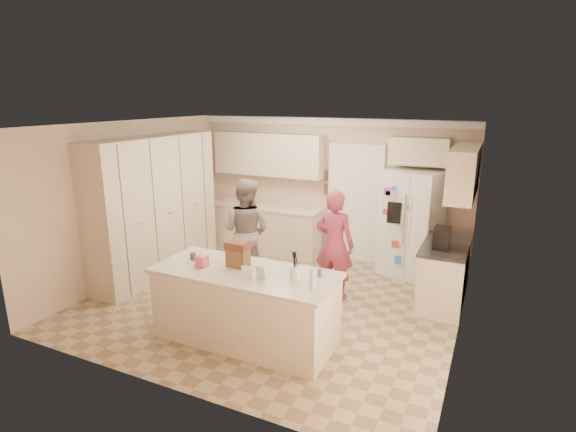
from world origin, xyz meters
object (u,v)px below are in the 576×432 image
at_px(island_base, 246,307).
at_px(teen_girl, 334,245).
at_px(refrigerator, 411,224).
at_px(dollhouse_body, 238,258).
at_px(utensil_crock, 295,272).
at_px(coffee_maker, 442,238).
at_px(tissue_box, 202,261).
at_px(teen_boy, 246,231).

xyz_separation_m(island_base, teen_girl, (0.56, 1.67, 0.39)).
height_order(refrigerator, dollhouse_body, refrigerator).
relative_size(refrigerator, teen_girl, 1.08).
bearing_deg(teen_girl, utensil_crock, 94.36).
height_order(refrigerator, island_base, refrigerator).
relative_size(refrigerator, dollhouse_body, 6.92).
bearing_deg(coffee_maker, teen_girl, -171.23).
bearing_deg(coffee_maker, tissue_box, -142.43).
bearing_deg(coffee_maker, teen_boy, -174.48).
height_order(island_base, tissue_box, tissue_box).
distance_m(coffee_maker, utensil_crock, 2.32).
xyz_separation_m(refrigerator, teen_boy, (-2.35, -1.45, -0.04)).
distance_m(refrigerator, teen_boy, 2.77).
xyz_separation_m(tissue_box, teen_boy, (-0.38, 1.71, -0.13)).
distance_m(refrigerator, teen_girl, 1.65).
bearing_deg(dollhouse_body, coffee_maker, 39.29).
bearing_deg(utensil_crock, island_base, -175.60).
bearing_deg(coffee_maker, dollhouse_body, -140.71).
xyz_separation_m(coffee_maker, teen_girl, (-1.49, -0.23, -0.24)).
height_order(coffee_maker, island_base, coffee_maker).
bearing_deg(refrigerator, coffee_maker, -46.14).
height_order(island_base, teen_boy, teen_boy).
bearing_deg(utensil_crock, teen_boy, 135.29).
bearing_deg(island_base, dollhouse_body, 146.31).
xyz_separation_m(utensil_crock, dollhouse_body, (-0.80, 0.05, 0.04)).
bearing_deg(island_base, refrigerator, 65.05).
distance_m(refrigerator, island_base, 3.41).
xyz_separation_m(refrigerator, utensil_crock, (-0.78, -3.02, 0.10)).
distance_m(utensil_crock, teen_boy, 2.22).
xyz_separation_m(coffee_maker, teen_boy, (-2.98, -0.29, -0.21)).
xyz_separation_m(coffee_maker, tissue_box, (-2.60, -2.00, -0.07)).
xyz_separation_m(teen_boy, teen_girl, (1.49, 0.06, -0.03)).
bearing_deg(teen_boy, coffee_maker, -177.22).
xyz_separation_m(island_base, teen_boy, (-0.93, 1.61, 0.42)).
distance_m(coffee_maker, teen_girl, 1.53).
height_order(tissue_box, dollhouse_body, dollhouse_body).
relative_size(coffee_maker, teen_boy, 0.17).
bearing_deg(teen_boy, tissue_box, 99.70).
bearing_deg(teen_girl, island_base, 72.65).
height_order(utensil_crock, teen_girl, teen_girl).
height_order(teen_boy, teen_girl, teen_boy).
bearing_deg(refrigerator, teen_girl, -106.05).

